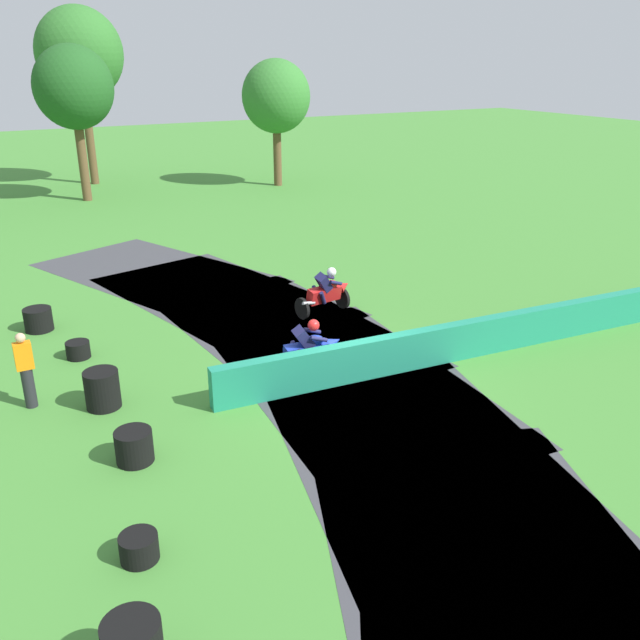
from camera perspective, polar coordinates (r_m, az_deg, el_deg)
ground_plane at (r=15.08m, az=2.84°, el=-5.08°), size 120.00×120.00×0.00m
track_asphalt at (r=14.67m, az=-0.89°, el=-5.85°), size 9.64×28.83×0.01m
safety_barrier at (r=17.78m, az=18.20°, el=-0.35°), size 17.04×1.56×0.90m
motorcycle_lead_blue at (r=14.99m, az=-0.91°, el=-2.45°), size 1.70×0.80×1.43m
motorcycle_chase_red at (r=18.63m, az=0.57°, el=2.43°), size 1.69×0.92×1.43m
tire_stack_mid_a at (r=10.48m, az=-15.06°, el=-18.08°), size 0.56×0.56×0.40m
tire_stack_mid_b at (r=12.56m, az=-15.44°, el=-10.25°), size 0.67×0.67×0.60m
tire_stack_far at (r=14.49m, az=-17.93°, el=-5.60°), size 0.70×0.70×0.80m
tire_stack_extra_a at (r=17.06m, az=-19.78°, el=-2.38°), size 0.56×0.56×0.40m
tire_stack_extra_b at (r=19.08m, az=-22.72°, el=0.04°), size 0.72×0.72×0.60m
track_marshal at (r=14.86m, az=-23.60°, el=-3.92°), size 0.34×0.24×1.63m
tree_far_left at (r=39.91m, az=-19.67°, el=20.42°), size 4.48×4.48×9.15m
tree_far_right at (r=37.50m, az=-3.73°, el=18.30°), size 3.61×3.61×6.58m
tree_mid_rise at (r=35.25m, az=-20.11°, el=17.92°), size 3.67×3.67×7.24m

